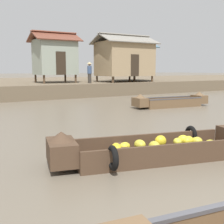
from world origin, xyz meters
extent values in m
plane|color=#665B4C|center=(0.00, 10.00, 0.00)|extent=(300.00, 300.00, 0.00)
cube|color=#473323|center=(1.29, 3.83, 0.06)|extent=(4.10, 2.08, 0.12)
cube|color=#473323|center=(1.42, 4.36, 0.30)|extent=(3.84, 1.02, 0.37)
cube|color=#473323|center=(1.16, 3.30, 0.30)|extent=(3.84, 1.02, 0.37)
cube|color=#473323|center=(-0.90, 4.37, 0.36)|extent=(0.80, 1.11, 0.49)
cone|color=#473323|center=(-0.90, 4.37, 0.71)|extent=(0.68, 0.68, 0.20)
cube|color=#473323|center=(0.48, 4.03, 0.32)|extent=(0.45, 1.07, 0.05)
torus|color=black|center=(2.73, 4.16, 0.34)|extent=(0.24, 0.53, 0.52)
torus|color=black|center=(-0.15, 3.50, 0.34)|extent=(0.24, 0.53, 0.52)
ellipsoid|color=gold|center=(0.99, 3.58, 0.39)|extent=(0.31, 0.37, 0.27)
ellipsoid|color=gold|center=(2.48, 3.29, 0.33)|extent=(0.33, 0.28, 0.19)
ellipsoid|color=gold|center=(2.33, 3.57, 0.35)|extent=(0.35, 0.34, 0.21)
ellipsoid|color=yellow|center=(0.57, 4.15, 0.33)|extent=(0.28, 0.24, 0.19)
ellipsoid|color=yellow|center=(2.16, 3.70, 0.36)|extent=(0.37, 0.30, 0.23)
ellipsoid|color=yellow|center=(1.34, 3.78, 0.44)|extent=(0.31, 0.28, 0.28)
ellipsoid|color=yellow|center=(2.06, 3.77, 0.38)|extent=(0.34, 0.33, 0.23)
ellipsoid|color=yellow|center=(0.20, 3.93, 0.38)|extent=(0.27, 0.34, 0.25)
ellipsoid|color=gold|center=(0.83, 3.90, 0.39)|extent=(0.30, 0.35, 0.23)
ellipsoid|color=yellow|center=(1.84, 3.75, 0.37)|extent=(0.33, 0.34, 0.18)
ellipsoid|color=yellow|center=(0.22, 3.88, 0.34)|extent=(0.30, 0.30, 0.19)
cube|color=brown|center=(8.30, 11.02, 0.06)|extent=(3.57, 1.49, 0.12)
cube|color=brown|center=(8.36, 11.53, 0.30)|extent=(3.45, 0.48, 0.36)
cube|color=brown|center=(8.24, 10.52, 0.30)|extent=(3.45, 0.48, 0.36)
cube|color=#47474C|center=(8.36, 11.53, 0.51)|extent=(3.45, 0.50, 0.05)
cube|color=#47474C|center=(8.24, 10.52, 0.51)|extent=(3.45, 0.50, 0.05)
cube|color=brown|center=(10.30, 10.79, 0.36)|extent=(0.68, 0.99, 0.48)
cone|color=brown|center=(10.30, 10.79, 0.70)|extent=(0.62, 0.62, 0.20)
cube|color=brown|center=(6.29, 11.26, 0.36)|extent=(0.68, 0.99, 0.48)
cone|color=brown|center=(6.29, 11.26, 0.70)|extent=(0.62, 0.62, 0.20)
cube|color=brown|center=(7.56, 11.11, 0.32)|extent=(0.31, 1.00, 0.05)
cylinder|color=#4C3826|center=(4.07, 20.64, 1.36)|extent=(0.16, 0.16, 0.66)
cylinder|color=#4C3826|center=(6.72, 20.64, 1.36)|extent=(0.16, 0.16, 0.66)
cylinder|color=#4C3826|center=(4.07, 22.86, 1.36)|extent=(0.16, 0.16, 0.66)
cylinder|color=#4C3826|center=(6.72, 22.86, 1.36)|extent=(0.16, 0.16, 0.66)
cube|color=gray|center=(5.40, 21.75, 3.08)|extent=(3.04, 2.62, 2.79)
cube|color=#2D2319|center=(5.40, 20.42, 2.59)|extent=(0.80, 0.04, 1.80)
cube|color=brown|center=(5.40, 21.09, 4.72)|extent=(3.74, 1.80, 0.83)
cube|color=brown|center=(5.40, 22.40, 4.72)|extent=(3.74, 1.80, 0.83)
cylinder|color=#4C3826|center=(9.21, 18.89, 1.29)|extent=(0.16, 0.16, 0.52)
cylinder|color=#4C3826|center=(13.25, 18.89, 1.29)|extent=(0.16, 0.16, 0.52)
cylinder|color=#4C3826|center=(9.21, 21.61, 1.29)|extent=(0.16, 0.16, 0.52)
cylinder|color=#4C3826|center=(13.25, 21.61, 1.29)|extent=(0.16, 0.16, 0.52)
cube|color=#9E8460|center=(11.23, 20.25, 2.99)|extent=(4.45, 3.11, 2.90)
cube|color=#2D2319|center=(11.23, 18.67, 2.45)|extent=(0.80, 0.04, 1.80)
cube|color=gray|center=(11.23, 19.47, 4.70)|extent=(5.15, 2.05, 0.88)
cube|color=gray|center=(11.23, 21.03, 4.70)|extent=(5.15, 2.05, 0.88)
cylinder|color=#4C3826|center=(12.19, 20.84, 1.35)|extent=(0.16, 0.16, 0.64)
cylinder|color=#4C3826|center=(14.81, 20.84, 1.35)|extent=(0.16, 0.16, 0.64)
cylinder|color=#4C3826|center=(12.19, 23.69, 1.35)|extent=(0.16, 0.16, 0.64)
cylinder|color=#4C3826|center=(14.81, 23.69, 1.35)|extent=(0.16, 0.16, 0.64)
cube|color=gray|center=(13.50, 22.26, 3.00)|extent=(3.02, 3.25, 2.66)
cube|color=#2D2319|center=(13.50, 20.62, 2.57)|extent=(0.80, 0.04, 1.80)
cube|color=slate|center=(13.50, 21.45, 4.61)|extent=(3.72, 2.12, 0.96)
cube|color=slate|center=(13.50, 23.07, 4.61)|extent=(3.72, 2.12, 0.96)
cylinder|color=#332D28|center=(7.41, 19.49, 1.40)|extent=(0.28, 0.28, 0.75)
cylinder|color=#384C70|center=(7.41, 19.49, 2.08)|extent=(0.34, 0.34, 0.60)
sphere|color=#9E7556|center=(7.41, 19.49, 2.50)|extent=(0.22, 0.22, 0.22)
cone|color=tan|center=(7.41, 19.49, 2.62)|extent=(0.44, 0.44, 0.14)
camera|label=1|loc=(-3.09, -1.34, 2.10)|focal=46.76mm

